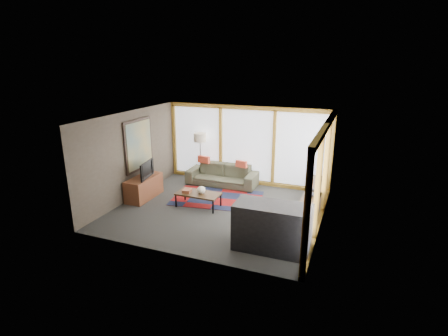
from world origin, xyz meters
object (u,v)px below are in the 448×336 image
at_px(floor_lamp, 200,157).
at_px(television, 144,170).
at_px(bookshelf, 314,199).
at_px(bar_counter, 272,227).
at_px(coffee_table, 198,200).
at_px(tv_console, 144,187).
at_px(sofa, 222,175).

distance_m(floor_lamp, television, 2.25).
height_order(floor_lamp, bookshelf, floor_lamp).
distance_m(floor_lamp, bar_counter, 4.95).
bearing_deg(coffee_table, tv_console, 179.53).
xyz_separation_m(sofa, bookshelf, (3.10, -0.95, -0.03)).
distance_m(sofa, tv_console, 2.61).
height_order(bookshelf, television, television).
xyz_separation_m(bookshelf, bar_counter, (-0.56, -2.51, 0.21)).
height_order(sofa, tv_console, sofa).
xyz_separation_m(floor_lamp, bar_counter, (3.39, -3.59, -0.31)).
relative_size(floor_lamp, bar_counter, 1.01).
bearing_deg(television, floor_lamp, -31.92).
relative_size(bookshelf, tv_console, 1.88).
bearing_deg(sofa, coffee_table, -89.32).
xyz_separation_m(tv_console, bar_counter, (4.30, -1.53, 0.19)).
xyz_separation_m(sofa, coffee_table, (0.06, -1.95, -0.13)).
relative_size(floor_lamp, coffee_table, 1.36).
height_order(coffee_table, bookshelf, bookshelf).
bearing_deg(tv_console, bookshelf, 11.46).
relative_size(sofa, tv_console, 1.78).
bearing_deg(sofa, floor_lamp, 170.69).
bearing_deg(sofa, bar_counter, -54.68).
bearing_deg(floor_lamp, sofa, -8.34).
relative_size(floor_lamp, television, 1.90).
relative_size(television, bar_counter, 0.53).
height_order(sofa, bar_counter, bar_counter).
height_order(sofa, television, television).
relative_size(coffee_table, tv_console, 0.94).
bearing_deg(tv_console, floor_lamp, 66.18).
distance_m(bookshelf, television, 4.92).
xyz_separation_m(television, bar_counter, (4.22, -1.50, -0.38)).
distance_m(sofa, television, 2.65).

